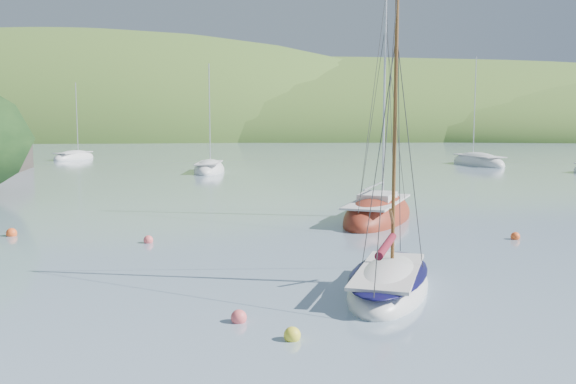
{
  "coord_description": "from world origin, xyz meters",
  "views": [
    {
      "loc": [
        -0.5,
        -16.86,
        5.4
      ],
      "look_at": [
        -0.19,
        8.0,
        2.47
      ],
      "focal_mm": 40.0,
      "sensor_mm": 36.0,
      "label": 1
    }
  ],
  "objects_px": {
    "sloop_red": "(378,216)",
    "distant_sloop_c": "(74,158)",
    "distant_sloop_a": "(209,170)",
    "distant_sloop_b": "(478,163)",
    "daysailer_white": "(389,284)"
  },
  "relations": [
    {
      "from": "sloop_red",
      "to": "distant_sloop_c",
      "type": "bearing_deg",
      "value": 144.33
    },
    {
      "from": "distant_sloop_a",
      "to": "distant_sloop_c",
      "type": "xyz_separation_m",
      "value": [
        -19.26,
        19.16,
        -0.01
      ]
    },
    {
      "from": "distant_sloop_a",
      "to": "distant_sloop_b",
      "type": "xyz_separation_m",
      "value": [
        29.11,
        8.83,
        0.02
      ]
    },
    {
      "from": "daysailer_white",
      "to": "sloop_red",
      "type": "relative_size",
      "value": 0.77
    },
    {
      "from": "distant_sloop_a",
      "to": "distant_sloop_c",
      "type": "relative_size",
      "value": 1.09
    },
    {
      "from": "sloop_red",
      "to": "distant_sloop_c",
      "type": "xyz_separation_m",
      "value": [
        -31.32,
        48.46,
        -0.05
      ]
    },
    {
      "from": "sloop_red",
      "to": "distant_sloop_a",
      "type": "bearing_deg",
      "value": 133.83
    },
    {
      "from": "daysailer_white",
      "to": "sloop_red",
      "type": "xyz_separation_m",
      "value": [
        1.76,
        13.76,
        0.01
      ]
    },
    {
      "from": "daysailer_white",
      "to": "distant_sloop_c",
      "type": "bearing_deg",
      "value": 132.43
    },
    {
      "from": "daysailer_white",
      "to": "sloop_red",
      "type": "distance_m",
      "value": 13.87
    },
    {
      "from": "sloop_red",
      "to": "distant_sloop_c",
      "type": "distance_m",
      "value": 57.7
    },
    {
      "from": "daysailer_white",
      "to": "distant_sloop_a",
      "type": "height_order",
      "value": "distant_sloop_a"
    },
    {
      "from": "daysailer_white",
      "to": "distant_sloop_a",
      "type": "bearing_deg",
      "value": 120.48
    },
    {
      "from": "distant_sloop_c",
      "to": "sloop_red",
      "type": "bearing_deg",
      "value": -39.05
    },
    {
      "from": "distant_sloop_c",
      "to": "daysailer_white",
      "type": "bearing_deg",
      "value": -46.51
    }
  ]
}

